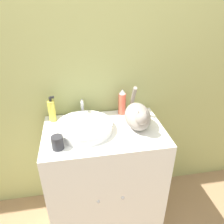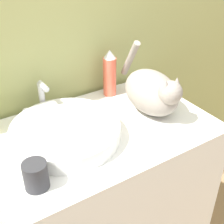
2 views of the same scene
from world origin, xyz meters
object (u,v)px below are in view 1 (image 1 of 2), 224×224
at_px(cat, 138,116).
at_px(spray_bottle, 122,102).
at_px(soap_bottle, 52,110).
at_px(cup, 58,143).

height_order(cat, spray_bottle, cat).
relative_size(soap_bottle, spray_bottle, 0.96).
bearing_deg(cup, cat, 15.47).
bearing_deg(cat, cup, -70.63).
bearing_deg(spray_bottle, cat, -72.71).
xyz_separation_m(cat, cup, (-0.55, -0.15, -0.05)).
height_order(spray_bottle, cup, spray_bottle).
distance_m(cat, soap_bottle, 0.63).
xyz_separation_m(soap_bottle, spray_bottle, (0.53, 0.01, 0.02)).
distance_m(spray_bottle, cup, 0.61).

